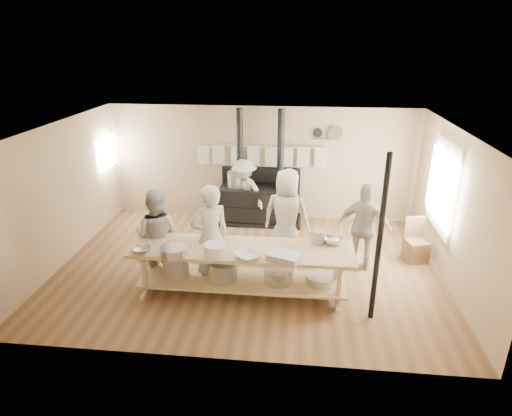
% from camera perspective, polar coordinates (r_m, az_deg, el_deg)
% --- Properties ---
extents(ground, '(7.00, 7.00, 0.00)m').
position_cam_1_polar(ground, '(8.10, -0.96, -7.80)').
color(ground, brown).
rests_on(ground, ground).
extents(room_shell, '(7.00, 7.00, 7.00)m').
position_cam_1_polar(room_shell, '(7.43, -1.04, 3.14)').
color(room_shell, tan).
rests_on(room_shell, ground).
extents(window_right, '(0.09, 1.50, 1.65)m').
position_cam_1_polar(window_right, '(8.41, 23.73, 2.59)').
color(window_right, beige).
rests_on(window_right, ground).
extents(left_opening, '(0.00, 0.90, 0.90)m').
position_cam_1_polar(left_opening, '(10.26, -19.26, 7.05)').
color(left_opening, white).
rests_on(left_opening, ground).
extents(stove, '(1.90, 0.75, 2.60)m').
position_cam_1_polar(stove, '(9.79, 0.47, 0.98)').
color(stove, black).
rests_on(stove, ground).
extents(towel_rail, '(3.00, 0.04, 0.47)m').
position_cam_1_polar(towel_rail, '(9.74, 0.69, 7.25)').
color(towel_rail, '#A0855B').
rests_on(towel_rail, ground).
extents(back_wall_shelf, '(0.63, 0.14, 0.32)m').
position_cam_1_polar(back_wall_shelf, '(9.65, 9.53, 9.57)').
color(back_wall_shelf, '#A0855B').
rests_on(back_wall_shelf, ground).
extents(prep_table, '(3.60, 0.90, 0.85)m').
position_cam_1_polar(prep_table, '(7.07, -1.93, -7.72)').
color(prep_table, '#A0855B').
rests_on(prep_table, ground).
extents(support_post, '(0.08, 0.08, 2.60)m').
position_cam_1_polar(support_post, '(6.37, 16.13, -4.25)').
color(support_post, black).
rests_on(support_post, ground).
extents(cook_far_left, '(0.80, 0.73, 1.84)m').
position_cam_1_polar(cook_far_left, '(7.14, -6.13, -3.92)').
color(cook_far_left, '#B4AF9F').
rests_on(cook_far_left, ground).
extents(cook_left, '(0.85, 0.69, 1.65)m').
position_cam_1_polar(cook_left, '(7.61, -13.09, -3.48)').
color(cook_left, '#B4AF9F').
rests_on(cook_left, ground).
extents(cook_center, '(0.98, 0.74, 1.81)m').
position_cam_1_polar(cook_center, '(7.99, 4.08, -1.07)').
color(cook_center, '#B4AF9F').
rests_on(cook_center, ground).
extents(cook_right, '(1.03, 0.65, 1.64)m').
position_cam_1_polar(cook_right, '(7.94, 14.23, -2.52)').
color(cook_right, '#B4AF9F').
rests_on(cook_right, ground).
extents(cook_by_window, '(1.14, 0.95, 1.53)m').
position_cam_1_polar(cook_by_window, '(9.58, -1.56, 2.06)').
color(cook_by_window, '#B4AF9F').
rests_on(cook_by_window, ground).
extents(chair, '(0.47, 0.47, 0.84)m').
position_cam_1_polar(chair, '(8.77, 20.49, -5.04)').
color(chair, '#513720').
rests_on(chair, ground).
extents(bowl_white_a, '(0.43, 0.43, 0.08)m').
position_cam_1_polar(bowl_white_a, '(7.53, -13.34, -3.22)').
color(bowl_white_a, white).
rests_on(bowl_white_a, prep_table).
extents(bowl_steel_a, '(0.42, 0.42, 0.10)m').
position_cam_1_polar(bowl_steel_a, '(6.98, -15.05, -5.44)').
color(bowl_steel_a, silver).
rests_on(bowl_steel_a, prep_table).
extents(bowl_white_b, '(0.54, 0.54, 0.09)m').
position_cam_1_polar(bowl_white_b, '(6.58, -1.05, -6.34)').
color(bowl_white_b, white).
rests_on(bowl_white_b, prep_table).
extents(bowl_steel_b, '(0.34, 0.34, 0.10)m').
position_cam_1_polar(bowl_steel_b, '(7.16, 10.21, -4.26)').
color(bowl_steel_b, silver).
rests_on(bowl_steel_b, prep_table).
extents(roasting_pan, '(0.56, 0.47, 0.11)m').
position_cam_1_polar(roasting_pan, '(6.54, 3.76, -6.52)').
color(roasting_pan, '#B2B2B7').
rests_on(roasting_pan, prep_table).
extents(mixing_bowl_large, '(0.54, 0.54, 0.14)m').
position_cam_1_polar(mixing_bowl_large, '(6.80, -10.90, -5.59)').
color(mixing_bowl_large, silver).
rests_on(mixing_bowl_large, prep_table).
extents(bucket_galv, '(0.24, 0.24, 0.22)m').
position_cam_1_polar(bucket_galv, '(7.12, 8.34, -3.78)').
color(bucket_galv, gray).
rests_on(bucket_galv, prep_table).
extents(deep_bowl_enamel, '(0.42, 0.42, 0.21)m').
position_cam_1_polar(deep_bowl_enamel, '(6.64, -5.56, -5.66)').
color(deep_bowl_enamel, white).
rests_on(deep_bowl_enamel, prep_table).
extents(pitcher, '(0.14, 0.14, 0.20)m').
position_cam_1_polar(pitcher, '(7.26, -6.24, -3.21)').
color(pitcher, white).
rests_on(pitcher, prep_table).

